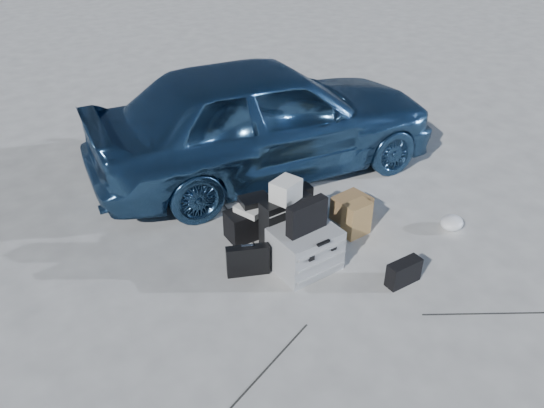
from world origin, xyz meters
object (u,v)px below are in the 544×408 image
(briefcase, at_px, (248,260))
(car, at_px, (265,117))
(pelican_case, at_px, (305,249))
(cardboard_box, at_px, (351,208))
(duffel_bag, at_px, (255,221))
(suitcase_right, at_px, (285,225))
(suitcase_left, at_px, (291,212))

(briefcase, bearing_deg, car, 75.53)
(pelican_case, bearing_deg, cardboard_box, 22.12)
(cardboard_box, bearing_deg, car, 94.09)
(car, distance_m, cardboard_box, 1.62)
(duffel_bag, bearing_deg, pelican_case, -80.54)
(pelican_case, relative_size, suitcase_right, 0.97)
(suitcase_right, bearing_deg, pelican_case, -90.83)
(pelican_case, xyz_separation_m, briefcase, (-0.51, 0.24, -0.06))
(pelican_case, bearing_deg, suitcase_left, 67.31)
(car, bearing_deg, suitcase_left, 165.91)
(suitcase_right, distance_m, duffel_bag, 0.46)
(suitcase_left, xyz_separation_m, duffel_bag, (-0.30, 0.25, -0.12))
(car, height_order, cardboard_box, car)
(car, xyz_separation_m, briefcase, (-1.37, -1.62, -0.58))
(car, xyz_separation_m, pelican_case, (-0.86, -1.86, -0.53))
(car, height_order, briefcase, car)
(suitcase_right, bearing_deg, duffel_bag, 101.20)
(cardboard_box, bearing_deg, pelican_case, -159.82)
(briefcase, bearing_deg, suitcase_right, 35.93)
(suitcase_right, bearing_deg, briefcase, -168.37)
(pelican_case, distance_m, suitcase_left, 0.58)
(cardboard_box, bearing_deg, suitcase_right, -178.72)
(suitcase_right, height_order, duffel_bag, suitcase_right)
(suitcase_left, bearing_deg, duffel_bag, 148.91)
(cardboard_box, bearing_deg, briefcase, -175.58)
(car, relative_size, duffel_bag, 6.92)
(briefcase, relative_size, suitcase_left, 0.73)
(pelican_case, bearing_deg, duffel_bag, 96.40)
(car, bearing_deg, duffel_bag, 150.73)
(car, distance_m, briefcase, 2.20)
(car, xyz_separation_m, suitcase_left, (-0.62, -1.34, -0.46))
(briefcase, relative_size, duffel_bag, 0.66)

